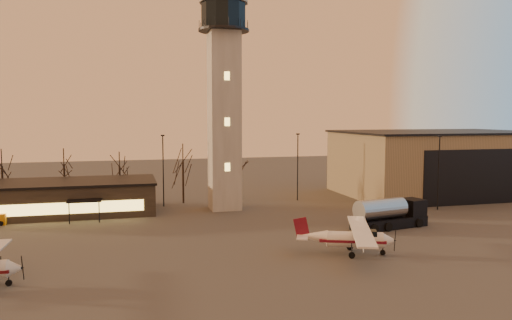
% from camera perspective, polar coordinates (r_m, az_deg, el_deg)
% --- Properties ---
extents(ground, '(220.00, 220.00, 0.00)m').
position_cam_1_polar(ground, '(41.02, 4.76, -13.17)').
color(ground, '#3F3C3A').
rests_on(ground, ground).
extents(control_tower, '(6.80, 6.80, 32.60)m').
position_cam_1_polar(control_tower, '(68.04, -3.67, 8.05)').
color(control_tower, gray).
rests_on(control_tower, ground).
extents(hangar, '(30.60, 20.60, 10.30)m').
position_cam_1_polar(hangar, '(86.38, 19.97, -0.29)').
color(hangar, '#8E7A5D').
rests_on(hangar, ground).
extents(terminal, '(25.40, 12.20, 4.30)m').
position_cam_1_polar(terminal, '(70.08, -21.91, -4.02)').
color(terminal, black).
rests_on(terminal, ground).
extents(light_poles, '(58.50, 12.25, 10.14)m').
position_cam_1_polar(light_poles, '(69.44, -3.37, -1.03)').
color(light_poles, black).
rests_on(light_poles, ground).
extents(tree_row, '(37.20, 9.20, 8.80)m').
position_cam_1_polar(tree_row, '(76.17, -15.13, -0.25)').
color(tree_row, black).
rests_on(tree_row, ground).
extents(cessna_front, '(9.96, 12.09, 3.42)m').
position_cam_1_polar(cessna_front, '(47.70, 11.38, -9.17)').
color(cessna_front, silver).
rests_on(cessna_front, ground).
extents(fuel_truck, '(9.65, 4.57, 3.45)m').
position_cam_1_polar(fuel_truck, '(59.39, 14.96, -6.21)').
color(fuel_truck, black).
rests_on(fuel_truck, ground).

